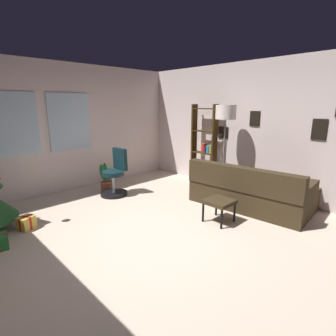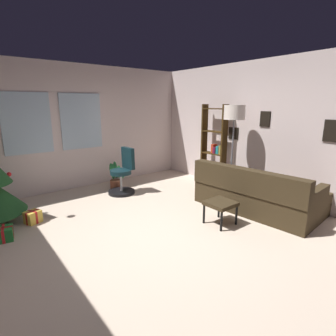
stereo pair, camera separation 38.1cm
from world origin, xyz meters
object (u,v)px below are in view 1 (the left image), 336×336
(gift_box_gold, at_px, (26,223))
(floor_lamp, at_px, (226,117))
(couch, at_px, (257,192))
(footstool, at_px, (219,203))
(bookshelf, at_px, (204,150))
(potted_plant, at_px, (107,178))
(office_chair, at_px, (115,177))

(gift_box_gold, xyz_separation_m, floor_lamp, (3.55, -1.12, 1.50))
(couch, bearing_deg, floor_lamp, 78.15)
(gift_box_gold, bearing_deg, couch, -30.91)
(footstool, relative_size, gift_box_gold, 1.53)
(bookshelf, relative_size, floor_lamp, 1.01)
(footstool, bearing_deg, floor_lamp, 32.34)
(footstool, distance_m, gift_box_gold, 3.01)
(gift_box_gold, bearing_deg, potted_plant, 23.88)
(office_chair, bearing_deg, floor_lamp, -41.96)
(gift_box_gold, relative_size, office_chair, 0.28)
(footstool, xyz_separation_m, gift_box_gold, (-2.32, 1.90, -0.22))
(bookshelf, bearing_deg, potted_plant, 145.93)
(office_chair, xyz_separation_m, bookshelf, (1.94, -0.80, 0.44))
(bookshelf, distance_m, potted_plant, 2.32)
(couch, relative_size, potted_plant, 3.60)
(gift_box_gold, bearing_deg, bookshelf, -6.08)
(footstool, height_order, office_chair, office_chair)
(gift_box_gold, height_order, bookshelf, bookshelf)
(couch, relative_size, floor_lamp, 1.16)
(footstool, bearing_deg, potted_plant, 97.85)
(gift_box_gold, bearing_deg, footstool, -39.33)
(floor_lamp, bearing_deg, footstool, -147.66)
(gift_box_gold, bearing_deg, floor_lamp, -17.47)
(couch, xyz_separation_m, gift_box_gold, (-3.36, 2.01, -0.19))
(gift_box_gold, height_order, office_chair, office_chair)
(couch, distance_m, gift_box_gold, 3.93)
(footstool, relative_size, potted_plant, 0.71)
(potted_plant, bearing_deg, floor_lamp, -50.75)
(footstool, distance_m, potted_plant, 2.78)
(footstool, relative_size, bookshelf, 0.23)
(footstool, bearing_deg, bookshelf, 45.12)
(bookshelf, bearing_deg, couch, -105.35)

